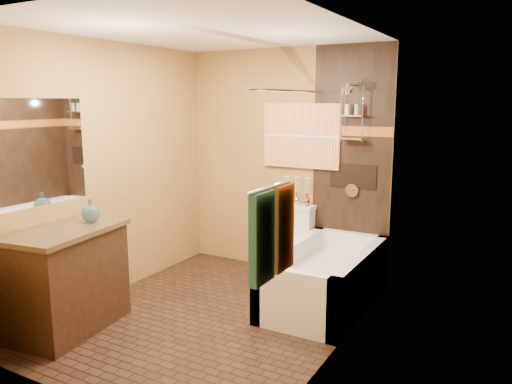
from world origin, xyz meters
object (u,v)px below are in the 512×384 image
Objects in this scene: bathtub at (325,282)px; vanity at (66,279)px; toilet at (289,243)px; sunset_painting at (301,136)px.

vanity reaches higher than bathtub.
bathtub is 1.88× the size of toilet.
vanity is at bearing -117.66° from toilet.
toilet is 2.31m from vanity.
toilet is at bearing -90.00° from sunset_painting.
toilet reaches higher than bathtub.
toilet is (-0.60, 0.46, 0.18)m from bathtub.
bathtub is 1.39× the size of vanity.
bathtub is at bearing -50.39° from sunset_painting.
bathtub is 0.78m from toilet.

